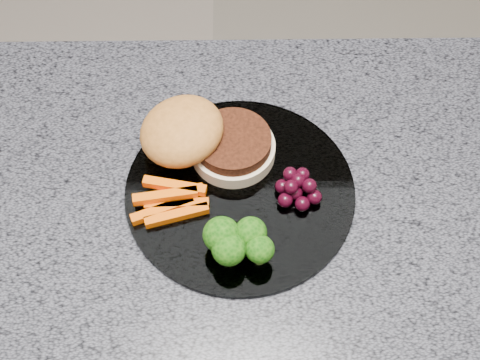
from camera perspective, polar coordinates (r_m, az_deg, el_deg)
name	(u,v)px	position (r m, az deg, el deg)	size (l,w,h in m)	color
countertop	(175,248)	(0.75, -5.55, -5.82)	(1.20, 0.60, 0.04)	#545560
plate	(240,191)	(0.76, 0.00, -0.95)	(0.26, 0.26, 0.01)	white
burger	(200,139)	(0.77, -3.42, 3.52)	(0.17, 0.12, 0.05)	beige
carrot_sticks	(171,201)	(0.74, -5.89, -1.78)	(0.09, 0.06, 0.02)	#FD6004
broccoli	(236,241)	(0.69, -0.32, -5.21)	(0.07, 0.05, 0.05)	#597D2D
grape_bunch	(298,187)	(0.74, 4.97, -0.62)	(0.05, 0.05, 0.03)	black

